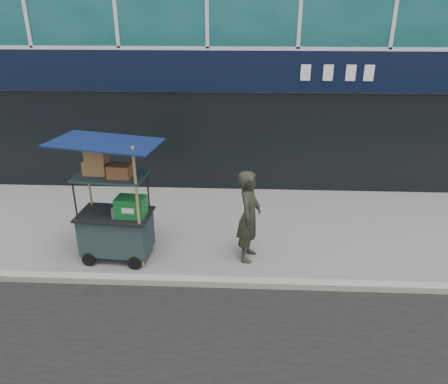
{
  "coord_description": "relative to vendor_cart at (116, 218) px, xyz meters",
  "views": [
    {
      "loc": [
        0.84,
        -6.26,
        4.41
      ],
      "look_at": [
        0.49,
        1.2,
        1.1
      ],
      "focal_mm": 35.0,
      "sensor_mm": 36.0,
      "label": 1
    }
  ],
  "objects": [
    {
      "name": "vendor_cart",
      "position": [
        0.0,
        0.0,
        0.0
      ],
      "size": [
        1.81,
        1.35,
        2.32
      ],
      "rotation": [
        0.0,
        0.0,
        -0.09
      ],
      "color": "#1B2B2F",
      "rests_on": "ground"
    },
    {
      "name": "curb",
      "position": [
        1.43,
        -0.81,
        -0.75
      ],
      "size": [
        80.0,
        0.18,
        0.12
      ],
      "primitive_type": "cube",
      "color": "gray",
      "rests_on": "ground"
    },
    {
      "name": "ground",
      "position": [
        1.43,
        -0.61,
        -0.81
      ],
      "size": [
        80.0,
        80.0,
        0.0
      ],
      "primitive_type": "plane",
      "color": "slate",
      "rests_on": "ground"
    },
    {
      "name": "vendor_man",
      "position": [
        2.39,
        0.08,
        0.05
      ],
      "size": [
        0.55,
        0.71,
        1.72
      ],
      "primitive_type": "imported",
      "rotation": [
        0.0,
        0.0,
        1.33
      ],
      "color": "#28291E",
      "rests_on": "ground"
    }
  ]
}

